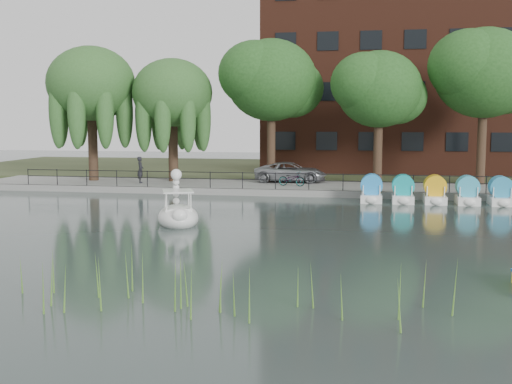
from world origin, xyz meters
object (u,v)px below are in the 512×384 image
(minivan, at_px, (291,171))
(pedestrian, at_px, (140,168))
(bicycle, at_px, (292,178))
(swan_boat, at_px, (178,213))

(minivan, height_order, pedestrian, pedestrian)
(bicycle, distance_m, swan_boat, 13.36)
(minivan, bearing_deg, swan_boat, 166.60)
(bicycle, xyz_separation_m, pedestrian, (-9.92, 0.03, 0.49))
(pedestrian, height_order, swan_boat, pedestrian)
(minivan, xyz_separation_m, swan_boat, (-3.03, -15.30, -0.64))
(bicycle, distance_m, pedestrian, 9.93)
(minivan, height_order, bicycle, minivan)
(swan_boat, bearing_deg, bicycle, 54.65)
(bicycle, height_order, pedestrian, pedestrian)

